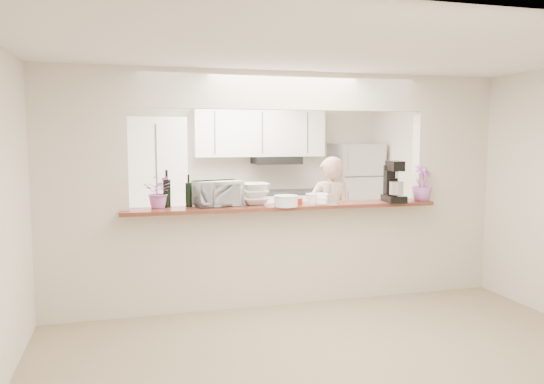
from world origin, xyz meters
name	(u,v)px	position (x,y,z in m)	size (l,w,h in m)	color
floor	(282,302)	(0.00, 0.00, 0.00)	(6.00, 6.00, 0.00)	gray
tile_overlay	(251,268)	(0.00, 1.55, 0.01)	(5.00, 2.90, 0.01)	beige
partition	(283,168)	(0.00, 0.00, 1.48)	(5.00, 0.15, 2.50)	beige
bar_counter	(283,251)	(0.00, 0.00, 0.58)	(3.40, 0.38, 1.09)	beige
kitchen_cabinets	(222,191)	(-0.19, 2.72, 0.97)	(3.15, 0.62, 2.25)	white
refrigerator	(355,195)	(2.05, 2.65, 0.85)	(0.75, 0.70, 1.70)	#B1B1B6
flower_left	(159,192)	(-1.30, 0.05, 1.26)	(0.30, 0.26, 0.33)	#DF76C5
wine_bottle_a	(167,193)	(-1.22, 0.07, 1.24)	(0.08, 0.08, 0.39)	black
wine_bottle_b	(189,194)	(-1.00, 0.07, 1.22)	(0.07, 0.07, 0.34)	black
toaster_oven	(218,193)	(-0.70, 0.05, 1.22)	(0.48, 0.32, 0.26)	#B1B1B6
serving_bowls	(254,194)	(-0.30, 0.05, 1.20)	(0.31, 0.31, 0.23)	silver
plate_stack_a	(286,201)	(-0.02, -0.19, 1.15)	(0.25, 0.25, 0.12)	white
plate_stack_b	(318,198)	(0.42, 0.03, 1.14)	(0.28, 0.28, 0.10)	white
red_bowl	(296,201)	(0.15, -0.03, 1.12)	(0.14, 0.14, 0.06)	maroon
tan_bowl	(318,200)	(0.40, -0.03, 1.12)	(0.15, 0.15, 0.07)	tan
utensil_caddy	(327,196)	(0.45, -0.15, 1.18)	(0.28, 0.23, 0.23)	silver
stand_mixer	(394,184)	(1.25, -0.13, 1.30)	(0.23, 0.33, 0.46)	black
flower_right	(422,183)	(1.60, -0.15, 1.29)	(0.23, 0.23, 0.40)	#B86FCE
person	(330,218)	(0.86, 0.80, 0.78)	(0.57, 0.37, 1.56)	tan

